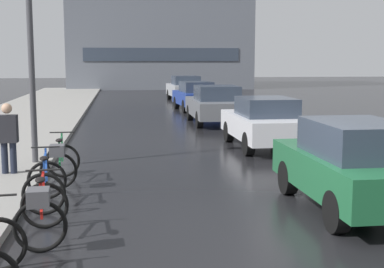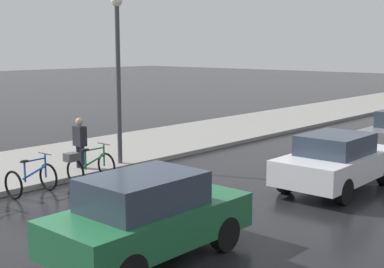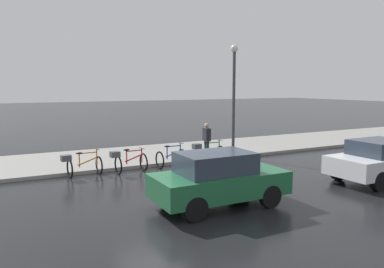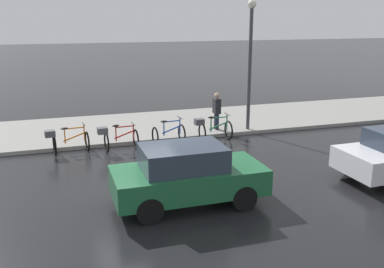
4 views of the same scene
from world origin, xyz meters
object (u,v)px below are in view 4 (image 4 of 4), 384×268
at_px(bicycle_farthest, 212,128).
at_px(car_green, 187,175).
at_px(bicycle_third, 169,134).
at_px(pedestrian, 217,110).
at_px(bicycle_nearest, 66,140).
at_px(streetlamp, 250,54).
at_px(bicycle_second, 117,137).

height_order(bicycle_farthest, car_green, car_green).
relative_size(bicycle_third, pedestrian, 0.71).
height_order(bicycle_nearest, car_green, car_green).
bearing_deg(car_green, streetlamp, 143.22).
xyz_separation_m(bicycle_second, bicycle_third, (-0.21, 1.93, -0.09)).
relative_size(bicycle_farthest, car_green, 0.38).
height_order(car_green, pedestrian, pedestrian).
bearing_deg(bicycle_farthest, streetlamp, 112.86).
height_order(bicycle_third, streetlamp, streetlamp).
height_order(bicycle_third, pedestrian, pedestrian).
xyz_separation_m(bicycle_third, streetlamp, (-0.71, 3.52, 2.78)).
distance_m(bicycle_third, car_green, 5.30).
distance_m(bicycle_nearest, streetlamp, 7.68).
height_order(pedestrian, streetlamp, streetlamp).
height_order(bicycle_nearest, bicycle_second, bicycle_nearest).
height_order(bicycle_nearest, pedestrian, pedestrian).
bearing_deg(bicycle_farthest, bicycle_nearest, -91.73).
xyz_separation_m(bicycle_third, bicycle_farthest, (0.07, 1.67, 0.10)).
xyz_separation_m(bicycle_second, pedestrian, (-1.26, 4.21, 0.43)).
xyz_separation_m(bicycle_nearest, bicycle_third, (0.09, 3.64, -0.08)).
relative_size(bicycle_second, bicycle_third, 1.21).
bearing_deg(bicycle_nearest, pedestrian, 99.28).
bearing_deg(pedestrian, bicycle_second, -73.30).
height_order(bicycle_nearest, bicycle_farthest, bicycle_farthest).
relative_size(bicycle_nearest, streetlamp, 0.28).
bearing_deg(streetlamp, bicycle_farthest, -67.14).
height_order(bicycle_second, bicycle_third, bicycle_third).
distance_m(bicycle_nearest, pedestrian, 6.02).
height_order(bicycle_farthest, streetlamp, streetlamp).
distance_m(car_green, pedestrian, 7.03).
bearing_deg(bicycle_second, car_green, 11.55).
bearing_deg(bicycle_third, car_green, -9.83).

